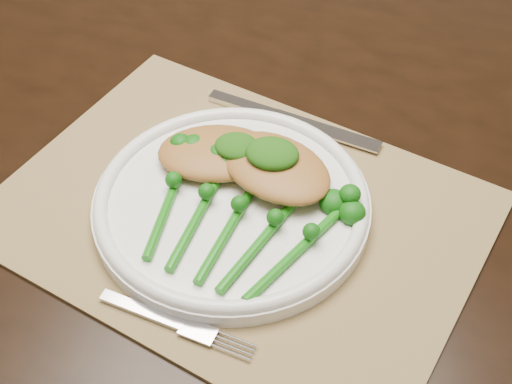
% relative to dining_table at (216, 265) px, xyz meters
% --- Properties ---
extents(dining_table, '(1.73, 1.15, 0.75)m').
position_rel_dining_table_xyz_m(dining_table, '(0.00, 0.00, 0.00)').
color(dining_table, black).
rests_on(dining_table, ground).
extents(placemat, '(0.58, 0.49, 0.00)m').
position_rel_dining_table_xyz_m(placemat, '(0.10, -0.20, 0.38)').
color(placemat, olive).
rests_on(placemat, dining_table).
extents(dinner_plate, '(0.29, 0.29, 0.03)m').
position_rel_dining_table_xyz_m(dinner_plate, '(0.09, -0.20, 0.39)').
color(dinner_plate, white).
rests_on(dinner_plate, placemat).
extents(knife, '(0.22, 0.06, 0.01)m').
position_rel_dining_table_xyz_m(knife, '(0.10, -0.04, 0.38)').
color(knife, silver).
rests_on(knife, placemat).
extents(fork, '(0.16, 0.04, 0.00)m').
position_rel_dining_table_xyz_m(fork, '(0.09, -0.35, 0.38)').
color(fork, silver).
rests_on(fork, placemat).
extents(chicken_fillet_left, '(0.14, 0.12, 0.03)m').
position_rel_dining_table_xyz_m(chicken_fillet_left, '(0.06, -0.15, 0.41)').
color(chicken_fillet_left, '#A66E30').
rests_on(chicken_fillet_left, dinner_plate).
extents(chicken_fillet_right, '(0.16, 0.14, 0.03)m').
position_rel_dining_table_xyz_m(chicken_fillet_right, '(0.13, -0.16, 0.41)').
color(chicken_fillet_right, '#A66E30').
rests_on(chicken_fillet_right, dinner_plate).
extents(pesto_dollop_left, '(0.05, 0.04, 0.02)m').
position_rel_dining_table_xyz_m(pesto_dollop_left, '(0.08, -0.15, 0.42)').
color(pesto_dollop_left, '#113F09').
rests_on(pesto_dollop_left, chicken_fillet_left).
extents(pesto_dollop_right, '(0.06, 0.05, 0.02)m').
position_rel_dining_table_xyz_m(pesto_dollop_right, '(0.12, -0.16, 0.43)').
color(pesto_dollop_right, '#113F09').
rests_on(pesto_dollop_right, chicken_fillet_right).
extents(broccolini_bundle, '(0.21, 0.22, 0.04)m').
position_rel_dining_table_xyz_m(broccolini_bundle, '(0.10, -0.24, 0.40)').
color(broccolini_bundle, '#12660D').
rests_on(broccolini_bundle, dinner_plate).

